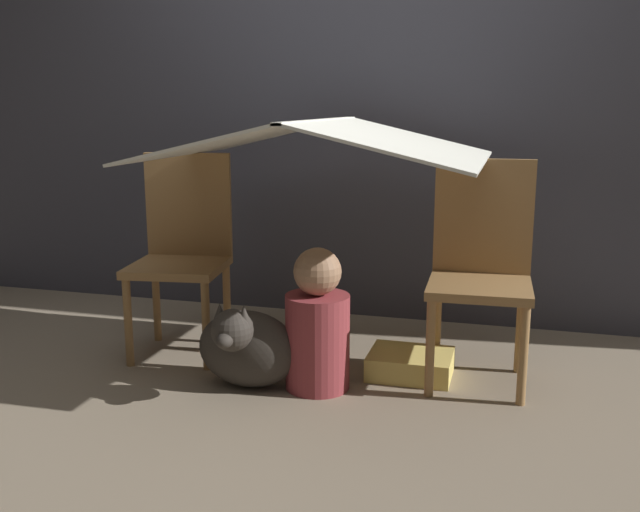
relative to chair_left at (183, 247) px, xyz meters
name	(u,v)px	position (x,y,z in m)	size (l,w,h in m)	color
ground_plane	(307,385)	(0.68, -0.29, -0.49)	(8.80, 8.80, 0.00)	gray
wall_back	(364,81)	(0.68, 0.77, 0.76)	(7.00, 0.05, 2.50)	#3D3D47
chair_left	(183,247)	(0.00, 0.00, 0.00)	(0.46, 0.46, 0.91)	olive
chair_right	(481,264)	(1.35, 0.00, 0.00)	(0.42, 0.42, 0.91)	olive
sheet_canopy	(320,139)	(0.68, -0.08, 0.50)	(1.34, 1.11, 0.17)	silver
person_front	(318,327)	(0.73, -0.29, -0.23)	(0.26, 0.26, 0.58)	maroon
dog	(246,346)	(0.45, -0.39, -0.31)	(0.42, 0.38, 0.39)	#332D28
floor_cushion	(410,364)	(1.08, -0.06, -0.44)	(0.35, 0.28, 0.10)	#E5CC66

